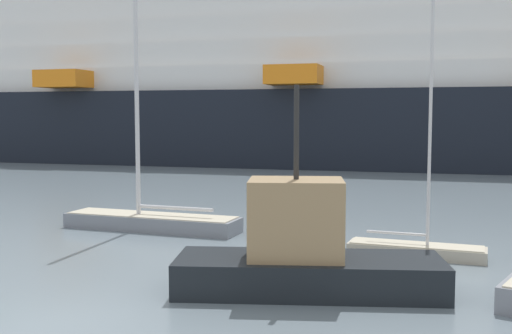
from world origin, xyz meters
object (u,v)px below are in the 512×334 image
at_px(sailboat_5, 417,245).
at_px(cruise_ship, 429,81).
at_px(fishing_boat_0, 304,254).
at_px(sailboat_3, 151,215).

relative_size(sailboat_5, cruise_ship, 0.07).
bearing_deg(sailboat_5, cruise_ship, 94.76).
relative_size(sailboat_5, fishing_boat_0, 1.19).
bearing_deg(cruise_ship, fishing_boat_0, -93.50).
bearing_deg(sailboat_5, fishing_boat_0, -114.27).
xyz_separation_m(fishing_boat_0, cruise_ship, (2.57, 42.48, 6.54)).
distance_m(sailboat_3, cruise_ship, 37.74).
bearing_deg(cruise_ship, sailboat_5, -89.87).
xyz_separation_m(sailboat_3, fishing_boat_0, (7.55, -6.79, 0.40)).
height_order(fishing_boat_0, cruise_ship, cruise_ship).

